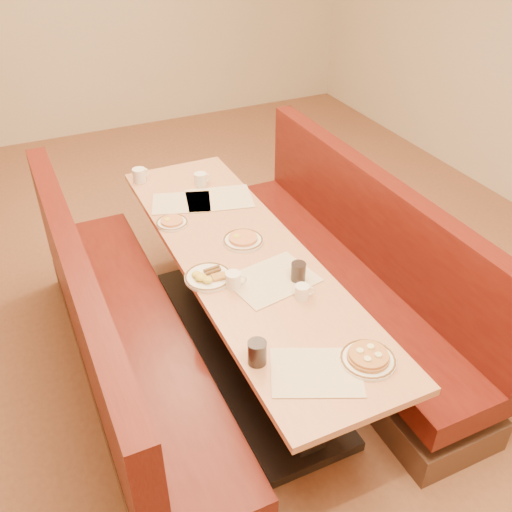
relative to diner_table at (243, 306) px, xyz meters
name	(u,v)px	position (x,y,z in m)	size (l,w,h in m)	color
ground	(244,352)	(0.00, 0.00, -0.37)	(8.00, 8.00, 0.00)	#9E6647
room_envelope	(239,33)	(0.00, 0.00, 1.56)	(6.04, 8.04, 2.82)	beige
diner_table	(243,306)	(0.00, 0.00, 0.00)	(0.70, 2.50, 0.75)	black
booth_left	(122,344)	(-0.73, 0.00, -0.01)	(0.55, 2.50, 1.05)	#4C3326
booth_right	(348,277)	(0.73, 0.00, -0.01)	(0.55, 2.50, 1.05)	#4C3326
placemat_near_left	(316,372)	(-0.08, -0.95, 0.38)	(0.39, 0.29, 0.00)	#F3EABE
placemat_near_right	(272,279)	(0.05, -0.28, 0.38)	(0.44, 0.33, 0.00)	#F3EABE
placemat_far_left	(181,202)	(-0.12, 0.70, 0.38)	(0.37, 0.28, 0.00)	#F3EABE
placemat_far_right	(219,198)	(0.12, 0.65, 0.38)	(0.42, 0.31, 0.00)	#F3EABE
pancake_plate	(368,358)	(0.16, -0.99, 0.39)	(0.25, 0.25, 0.06)	white
eggs_plate	(208,277)	(-0.26, -0.13, 0.39)	(0.25, 0.25, 0.05)	white
extra_plate_mid	(243,240)	(0.05, 0.11, 0.39)	(0.24, 0.24, 0.05)	white
extra_plate_far	(172,222)	(-0.26, 0.48, 0.39)	(0.19, 0.19, 0.04)	white
coffee_mug_a	(302,292)	(0.11, -0.48, 0.42)	(0.10, 0.07, 0.08)	white
coffee_mug_b	(234,280)	(-0.16, -0.25, 0.42)	(0.11, 0.08, 0.08)	white
coffee_mug_c	(201,179)	(0.08, 0.87, 0.42)	(0.12, 0.08, 0.09)	white
coffee_mug_d	(140,175)	(-0.28, 1.10, 0.43)	(0.12, 0.09, 0.10)	white
soda_tumbler_near	(257,353)	(-0.28, -0.79, 0.43)	(0.08, 0.08, 0.12)	black
soda_tumbler_mid	(298,272)	(0.17, -0.34, 0.43)	(0.08, 0.08, 0.11)	black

